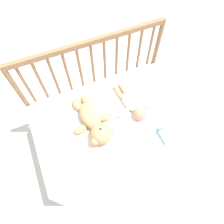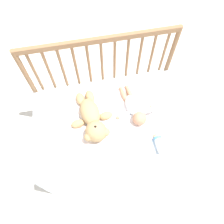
% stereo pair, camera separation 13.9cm
% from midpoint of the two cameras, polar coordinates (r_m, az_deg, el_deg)
% --- Properties ---
extents(ground_plane, '(12.00, 12.00, 0.00)m').
position_cam_midpoint_polar(ground_plane, '(1.87, 2.24, -8.83)').
color(ground_plane, silver).
extents(crib_mattress, '(1.12, 0.69, 0.48)m').
position_cam_midpoint_polar(crib_mattress, '(1.65, 2.53, -5.84)').
color(crib_mattress, silver).
rests_on(crib_mattress, ground_plane).
extents(crib_rail, '(1.12, 0.04, 0.88)m').
position_cam_midpoint_polar(crib_rail, '(1.53, -0.18, 12.57)').
color(crib_rail, brown).
rests_on(crib_rail, ground_plane).
extents(blanket, '(0.83, 0.54, 0.01)m').
position_cam_midpoint_polar(blanket, '(1.45, 2.36, -0.20)').
color(blanket, white).
rests_on(blanket, crib_mattress).
extents(teddy_bear, '(0.31, 0.44, 0.15)m').
position_cam_midpoint_polar(teddy_bear, '(1.36, -2.83, -2.25)').
color(teddy_bear, tan).
rests_on(teddy_bear, crib_mattress).
extents(baby, '(0.33, 0.37, 0.10)m').
position_cam_midpoint_polar(baby, '(1.44, 9.05, 0.90)').
color(baby, white).
rests_on(baby, crib_mattress).
extents(baby_bottle, '(0.06, 0.14, 0.06)m').
position_cam_midpoint_polar(baby_bottle, '(1.38, 16.21, -8.78)').
color(baby_bottle, white).
rests_on(baby_bottle, crib_mattress).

